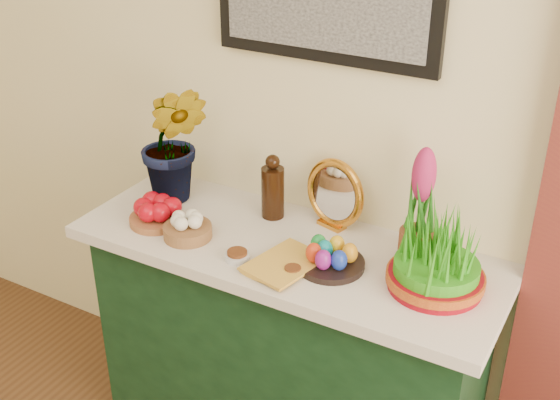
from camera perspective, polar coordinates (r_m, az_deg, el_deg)
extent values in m
cube|color=beige|center=(2.30, 1.49, 9.77)|extent=(4.00, 0.04, 2.70)
cube|color=#14381D|center=(2.53, 0.57, -12.58)|extent=(1.30, 0.45, 0.85)
cube|color=silver|center=(2.26, 0.63, -3.97)|extent=(1.40, 0.55, 0.04)
imported|color=#216817|center=(2.43, -8.71, 6.14)|extent=(0.35, 0.33, 0.58)
cylinder|color=#935631|center=(2.40, -9.99, -1.56)|extent=(0.20, 0.20, 0.03)
cylinder|color=brown|center=(2.29, -7.52, -2.55)|extent=(0.20, 0.20, 0.04)
cylinder|color=black|center=(2.37, -0.59, 0.61)|extent=(0.08, 0.08, 0.18)
sphere|color=black|center=(2.32, -0.60, 3.12)|extent=(0.05, 0.05, 0.05)
cube|color=orange|center=(2.35, 4.22, -1.99)|extent=(0.10, 0.07, 0.01)
torus|color=orange|center=(2.31, 4.48, 0.56)|extent=(0.24, 0.11, 0.24)
cylinder|color=silver|center=(2.30, 4.43, 0.51)|extent=(0.18, 0.07, 0.18)
imported|color=gold|center=(2.17, -1.34, -4.32)|extent=(0.20, 0.26, 0.03)
cylinder|color=silver|center=(2.17, -3.49, -4.62)|extent=(0.08, 0.08, 0.02)
cylinder|color=#592D14|center=(2.16, -3.51, -4.28)|extent=(0.06, 0.06, 0.01)
cylinder|color=silver|center=(2.10, 1.04, -5.90)|extent=(0.06, 0.06, 0.02)
cylinder|color=#592D14|center=(2.09, 1.04, -5.60)|extent=(0.05, 0.05, 0.01)
cylinder|color=black|center=(2.14, 4.12, -5.18)|extent=(0.26, 0.26, 0.02)
ellipsoid|color=red|center=(2.10, 2.76, -4.31)|extent=(0.05, 0.05, 0.07)
ellipsoid|color=#1833AA|center=(2.08, 4.82, -4.90)|extent=(0.05, 0.05, 0.07)
ellipsoid|color=yellow|center=(2.15, 4.64, -3.69)|extent=(0.05, 0.05, 0.07)
ellipsoid|color=#198B35|center=(2.15, 3.15, -3.59)|extent=(0.05, 0.05, 0.07)
ellipsoid|color=orange|center=(2.11, 5.68, -4.31)|extent=(0.05, 0.05, 0.07)
ellipsoid|color=#861882|center=(2.07, 3.53, -4.88)|extent=(0.05, 0.05, 0.07)
ellipsoid|color=#0C8A98|center=(2.12, 3.65, -4.06)|extent=(0.05, 0.05, 0.07)
cylinder|color=brown|center=(2.20, 11.04, -3.54)|extent=(0.11, 0.11, 0.09)
ellipsoid|color=#B02357|center=(2.09, 11.62, 2.02)|extent=(0.07, 0.07, 0.17)
cylinder|color=maroon|center=(2.08, 12.48, -6.39)|extent=(0.27, 0.27, 0.05)
cylinder|color=maroon|center=(2.07, 12.50, -6.16)|extent=(0.28, 0.28, 0.03)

